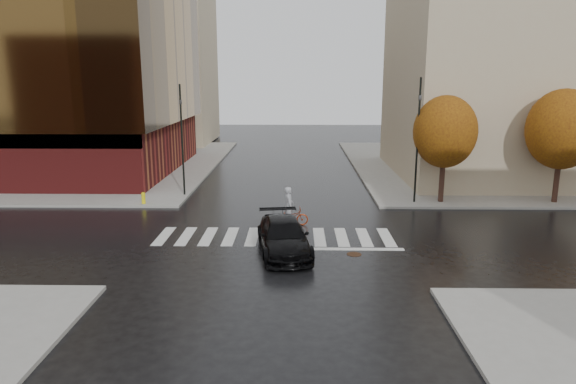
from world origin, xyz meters
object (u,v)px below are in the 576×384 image
sedan (284,237)px  fire_hydrant (143,197)px  traffic_light_nw (182,133)px  traffic_light_ne (418,132)px  cyclist (290,212)px

sedan → fire_hydrant: 12.10m
traffic_light_nw → fire_hydrant: 4.83m
traffic_light_nw → traffic_light_ne: (14.65, -1.74, 0.29)m
traffic_light_ne → sedan: bearing=37.0°
cyclist → traffic_light_ne: (7.61, 4.76, 3.76)m
traffic_light_nw → fire_hydrant: bearing=-43.0°
traffic_light_ne → cyclist: bearing=19.8°
sedan → traffic_light_nw: 13.24m
cyclist → traffic_light_ne: bearing=-62.0°
sedan → traffic_light_ne: bearing=40.8°
traffic_light_nw → sedan: bearing=27.2°
cyclist → fire_hydrant: bearing=62.0°
sedan → traffic_light_ne: traffic_light_ne is taller
sedan → fire_hydrant: sedan is taller
sedan → cyclist: bearing=78.5°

